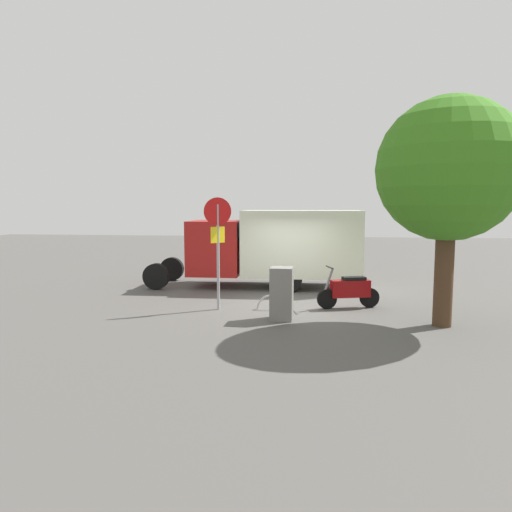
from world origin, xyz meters
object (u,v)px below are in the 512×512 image
Objects in this scene: box_truck_near at (273,244)px; stop_sign at (218,235)px; utility_cabinet at (282,294)px; bike_rack_hoop at (272,310)px; street_tree at (448,171)px; motorcycle at (350,290)px.

box_truck_near is 2.42× the size of stop_sign.
box_truck_near is 4.84m from utility_cabinet.
box_truck_near is 4.02m from stop_sign.
bike_rack_hoop is (-1.48, -0.17, -2.07)m from stop_sign.
motorcycle is at bearing -39.59° from street_tree.
street_tree reaches higher than stop_sign.
box_truck_near is 6.97m from street_tree.
street_tree is 4.91m from utility_cabinet.
stop_sign is at bearing -26.62° from utility_cabinet.
street_tree is at bearing 177.72° from utility_cabinet.
street_tree is 4.04× the size of utility_cabinet.
box_truck_near reaches higher than motorcycle.
box_truck_near is 1.39× the size of street_tree.
street_tree reaches higher than utility_cabinet.
street_tree is (-4.50, 4.87, 2.15)m from box_truck_near.
utility_cabinet is at bearing 107.85° from bike_rack_hoop.
box_truck_near reaches higher than bike_rack_hoop.
street_tree is 6.35× the size of bike_rack_hoop.
box_truck_near is at bearing -107.41° from stop_sign.
stop_sign is 2.32× the size of utility_cabinet.
street_tree reaches higher than motorcycle.
motorcycle is at bearing 126.68° from box_truck_near.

